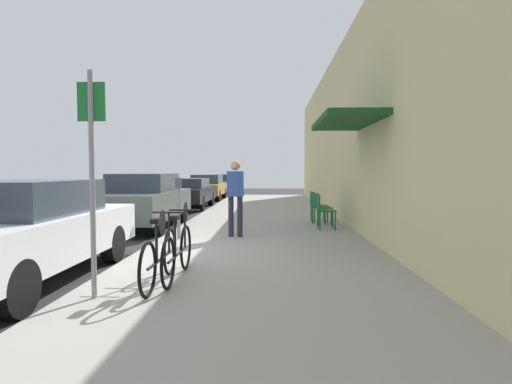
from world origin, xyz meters
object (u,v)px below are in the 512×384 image
object	(u,v)px
parked_car_3	(207,187)
bicycle_1	(178,252)
parking_meter	(179,203)
street_sign	(92,166)
parked_car_2	(188,192)
pedestrian_standing	(235,192)
parked_car_0	(21,230)
bicycle_0	(160,257)
cafe_chair_1	(319,206)
parked_car_4	(220,183)
cafe_chair_2	(317,204)
parked_car_1	(143,200)
cafe_chair_0	(323,209)

from	to	relation	value
parked_car_3	bicycle_1	xyz separation A→B (m)	(2.27, -17.11, -0.24)
parking_meter	street_sign	xyz separation A→B (m)	(-0.05, -4.15, 0.75)
parked_car_2	pedestrian_standing	bearing A→B (deg)	-71.71
parked_car_0	bicycle_0	distance (m)	2.19
bicycle_0	cafe_chair_1	xyz separation A→B (m)	(2.74, 6.10, 0.14)
parked_car_4	parked_car_0	bearing A→B (deg)	-90.00
parked_car_2	parking_meter	world-z (taller)	parking_meter
parked_car_3	parked_car_4	size ratio (longest dim) A/B	1.00
cafe_chair_1	cafe_chair_2	size ratio (longest dim) A/B	1.00
parked_car_1	street_sign	size ratio (longest dim) A/B	1.69
parked_car_2	cafe_chair_0	xyz separation A→B (m)	(4.86, -7.06, -0.06)
parked_car_3	parked_car_0	bearing A→B (deg)	-90.00
parked_car_0	bicycle_0	world-z (taller)	parked_car_0
parking_meter	cafe_chair_2	size ratio (longest dim) A/B	1.52
parking_meter	cafe_chair_0	world-z (taller)	parking_meter
cafe_chair_1	cafe_chair_2	world-z (taller)	same
parked_car_1	cafe_chair_2	xyz separation A→B (m)	(4.86, 0.63, -0.15)
parked_car_1	bicycle_0	world-z (taller)	parked_car_1
parking_meter	bicycle_1	distance (m)	3.35
bicycle_1	cafe_chair_2	world-z (taller)	bicycle_1
parked_car_4	parking_meter	size ratio (longest dim) A/B	3.33
cafe_chair_2	cafe_chair_1	bearing A→B (deg)	-89.72
street_sign	cafe_chair_1	xyz separation A→B (m)	(3.36, 6.64, -1.02)
pedestrian_standing	parked_car_0	bearing A→B (deg)	-128.70
parking_meter	pedestrian_standing	distance (m)	1.27
cafe_chair_2	parked_car_1	bearing A→B (deg)	-172.60
parked_car_3	cafe_chair_0	xyz separation A→B (m)	(4.86, -12.28, -0.09)
parking_meter	parked_car_2	bearing A→B (deg)	100.16
parked_car_2	cafe_chair_1	xyz separation A→B (m)	(4.86, -6.15, -0.06)
cafe_chair_2	cafe_chair_0	bearing A→B (deg)	-90.03
parked_car_3	parked_car_4	distance (m)	5.99
cafe_chair_1	parked_car_4	bearing A→B (deg)	105.64
cafe_chair_1	pedestrian_standing	world-z (taller)	pedestrian_standing
bicycle_1	parked_car_2	bearing A→B (deg)	100.80
parked_car_3	pedestrian_standing	distance (m)	13.82
pedestrian_standing	bicycle_0	bearing A→B (deg)	-99.11
parked_car_0	cafe_chair_2	xyz separation A→B (m)	(4.86, 6.23, -0.12)
parking_meter	parked_car_4	bearing A→B (deg)	94.46
pedestrian_standing	cafe_chair_1	bearing A→B (deg)	45.71
parked_car_0	parking_meter	size ratio (longest dim) A/B	3.33
parked_car_2	bicycle_0	bearing A→B (deg)	-80.18
street_sign	bicycle_0	bearing A→B (deg)	41.61
parked_car_2	parked_car_4	world-z (taller)	parked_car_4
parking_meter	cafe_chair_1	xyz separation A→B (m)	(3.31, 2.50, -0.26)
parked_car_3	pedestrian_standing	size ratio (longest dim) A/B	2.59
cafe_chair_2	pedestrian_standing	world-z (taller)	pedestrian_standing
parked_car_4	bicycle_0	bearing A→B (deg)	-84.84
parked_car_2	bicycle_0	xyz separation A→B (m)	(2.12, -12.24, -0.20)
cafe_chair_2	pedestrian_standing	xyz separation A→B (m)	(-2.11, -2.80, 0.50)
parking_meter	bicycle_0	xyz separation A→B (m)	(0.57, -3.60, -0.41)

